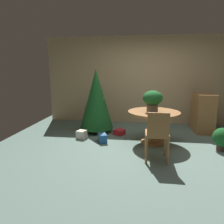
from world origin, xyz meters
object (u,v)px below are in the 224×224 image
(flower_vase, at_px, (153,99))
(gift_box_blue, at_px, (102,138))
(round_dining_table, at_px, (153,120))
(gift_box_red, at_px, (119,132))
(wooden_chair_near, at_px, (157,133))
(potted_plant, at_px, (223,138))
(wooden_cabinet, at_px, (203,113))
(holiday_tree, at_px, (96,99))
(gift_box_cream, at_px, (82,134))

(flower_vase, xyz_separation_m, gift_box_blue, (-1.09, -0.03, -0.91))
(round_dining_table, distance_m, gift_box_red, 1.05)
(wooden_chair_near, relative_size, potted_plant, 1.95)
(wooden_chair_near, height_order, gift_box_blue, wooden_chair_near)
(gift_box_red, distance_m, wooden_cabinet, 2.27)
(wooden_chair_near, height_order, holiday_tree, holiday_tree)
(gift_box_blue, relative_size, wooden_cabinet, 0.31)
(wooden_cabinet, bearing_deg, round_dining_table, -141.87)
(holiday_tree, relative_size, gift_box_red, 5.07)
(wooden_cabinet, xyz_separation_m, potted_plant, (0.02, -1.31, -0.25))
(wooden_cabinet, relative_size, potted_plant, 2.16)
(flower_vase, distance_m, gift_box_cream, 1.87)
(round_dining_table, distance_m, holiday_tree, 1.64)
(holiday_tree, relative_size, potted_plant, 3.48)
(flower_vase, xyz_separation_m, gift_box_cream, (-1.63, 0.16, -0.91))
(flower_vase, distance_m, wooden_cabinet, 1.85)
(holiday_tree, distance_m, gift_box_cream, 1.02)
(wooden_chair_near, distance_m, gift_box_red, 1.72)
(flower_vase, relative_size, potted_plant, 0.99)
(gift_box_red, bearing_deg, flower_vase, -36.75)
(gift_box_cream, height_order, wooden_cabinet, wooden_cabinet)
(holiday_tree, relative_size, wooden_cabinet, 1.61)
(gift_box_blue, xyz_separation_m, wooden_cabinet, (2.49, 1.15, 0.41))
(wooden_chair_near, xyz_separation_m, gift_box_blue, (-1.14, 0.86, -0.43))
(round_dining_table, relative_size, holiday_tree, 0.69)
(wooden_chair_near, xyz_separation_m, holiday_tree, (-1.43, 1.66, 0.34))
(round_dining_table, height_order, potted_plant, round_dining_table)
(gift_box_blue, distance_m, potted_plant, 2.52)
(flower_vase, xyz_separation_m, wooden_cabinet, (1.39, 1.12, -0.49))
(gift_box_red, bearing_deg, gift_box_cream, -155.03)
(holiday_tree, relative_size, gift_box_cream, 6.41)
(gift_box_red, bearing_deg, potted_plant, -19.19)
(round_dining_table, distance_m, flower_vase, 0.48)
(gift_box_cream, relative_size, potted_plant, 0.54)
(gift_box_red, height_order, gift_box_blue, gift_box_blue)
(gift_box_cream, xyz_separation_m, gift_box_blue, (0.54, -0.19, -0.00))
(gift_box_cream, relative_size, gift_box_blue, 0.80)
(potted_plant, bearing_deg, holiday_tree, 160.99)
(gift_box_red, bearing_deg, wooden_chair_near, -61.10)
(gift_box_cream, bearing_deg, round_dining_table, -3.37)
(wooden_chair_near, height_order, gift_box_cream, wooden_chair_near)
(wooden_cabinet, bearing_deg, wooden_chair_near, -123.93)
(gift_box_red, relative_size, wooden_cabinet, 0.32)
(wooden_chair_near, xyz_separation_m, wooden_cabinet, (1.35, 2.01, -0.02))
(gift_box_red, relative_size, potted_plant, 0.69)
(round_dining_table, height_order, holiday_tree, holiday_tree)
(gift_box_cream, xyz_separation_m, potted_plant, (3.04, -0.35, 0.17))
(wooden_cabinet, height_order, potted_plant, wooden_cabinet)
(gift_box_red, relative_size, gift_box_blue, 1.01)
(holiday_tree, xyz_separation_m, wooden_cabinet, (2.78, 0.35, -0.36))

